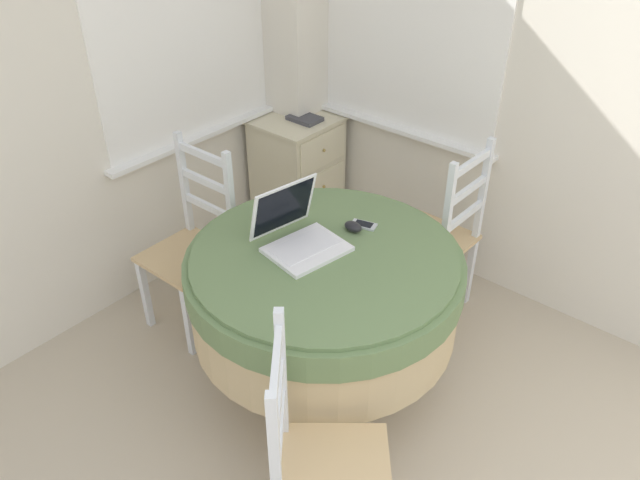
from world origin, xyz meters
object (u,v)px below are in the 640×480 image
round_dining_table (324,286)px  book_on_cabinet (305,118)px  computer_mouse (353,227)px  corner_cabinet (298,174)px  dining_chair_near_back_window (194,247)px  dining_chair_near_right_window (438,238)px  laptop (298,234)px  cell_phone (364,225)px  dining_chair_camera_near (318,467)px

round_dining_table → book_on_cabinet: size_ratio=6.16×
computer_mouse → corner_cabinet: (0.74, 1.00, -0.39)m
dining_chair_near_back_window → corner_cabinet: (1.02, 0.22, -0.08)m
dining_chair_near_right_window → book_on_cabinet: bearing=81.0°
dining_chair_near_back_window → laptop: bearing=-86.5°
round_dining_table → laptop: 0.26m
round_dining_table → cell_phone: 0.33m
cell_phone → book_on_cabinet: book_on_cabinet is taller
dining_chair_camera_near → computer_mouse: bearing=31.5°
dining_chair_near_right_window → book_on_cabinet: (0.17, 1.05, 0.31)m
round_dining_table → corner_cabinet: corner_cabinet is taller
computer_mouse → corner_cabinet: computer_mouse is taller
dining_chair_near_back_window → dining_chair_near_right_window: 1.24m
round_dining_table → dining_chair_near_back_window: dining_chair_near_back_window is taller
dining_chair_near_back_window → book_on_cabinet: size_ratio=5.21×
corner_cabinet → round_dining_table: bearing=-133.3°
laptop → book_on_cabinet: size_ratio=1.94×
cell_phone → dining_chair_near_right_window: 0.61m
dining_chair_near_right_window → laptop: bearing=165.4°
computer_mouse → cell_phone: (0.06, -0.01, -0.02)m
laptop → cell_phone: size_ratio=3.00×
dining_chair_near_right_window → round_dining_table: bearing=173.5°
laptop → corner_cabinet: laptop is taller
round_dining_table → dining_chair_camera_near: dining_chair_camera_near is taller
round_dining_table → dining_chair_near_back_window: 0.81m
dining_chair_camera_near → dining_chair_near_back_window: bearing=66.4°
round_dining_table → corner_cabinet: 1.41m
book_on_cabinet → dining_chair_near_back_window: bearing=-171.0°
dining_chair_near_right_window → dining_chair_near_back_window: bearing=134.2°
round_dining_table → corner_cabinet: size_ratio=1.56×
cell_phone → dining_chair_near_back_window: size_ratio=0.12×
computer_mouse → book_on_cabinet: computer_mouse is taller
cell_phone → corner_cabinet: cell_phone is taller
cell_phone → corner_cabinet: (0.68, 1.01, -0.37)m
computer_mouse → dining_chair_camera_near: (-0.84, -0.52, -0.31)m
cell_phone → book_on_cabinet: 1.18m
round_dining_table → dining_chair_near_right_window: bearing=-6.5°
cell_phone → dining_chair_camera_near: bearing=-150.8°
dining_chair_camera_near → cell_phone: bearing=29.2°
round_dining_table → dining_chair_near_right_window: (0.80, -0.09, -0.12)m
laptop → computer_mouse: size_ratio=4.34×
round_dining_table → dining_chair_near_right_window: size_ratio=1.18×
dining_chair_near_back_window → corner_cabinet: dining_chair_near_back_window is taller
corner_cabinet → book_on_cabinet: 0.39m
cell_phone → book_on_cabinet: (0.69, 0.96, 0.01)m
dining_chair_near_right_window → dining_chair_camera_near: size_ratio=1.00×
dining_chair_near_right_window → dining_chair_camera_near: bearing=-164.1°
corner_cabinet → computer_mouse: bearing=-126.6°
cell_phone → computer_mouse: bearing=169.9°
round_dining_table → cell_phone: bearing=1.1°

